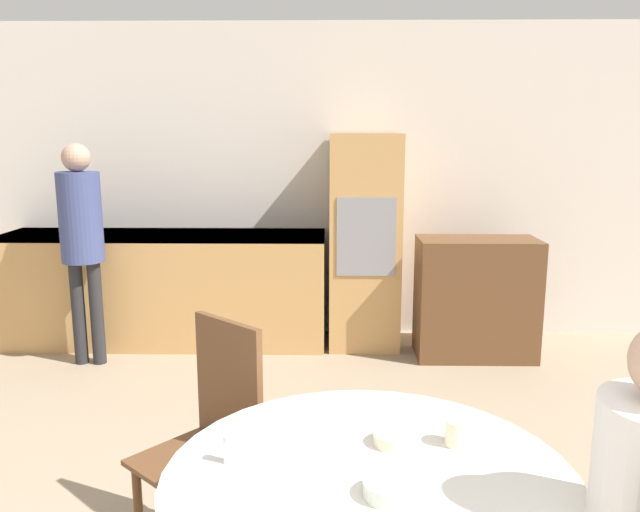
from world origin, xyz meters
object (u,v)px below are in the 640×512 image
object	(u,v)px
bowl_near	(389,489)
cup	(457,432)
person_standing	(81,229)
bowl_centre	(394,438)
sideboard	(476,298)
oven_unit	(364,241)
chair_far_left	(213,430)

from	to	relation	value
bowl_near	cup	bearing A→B (deg)	50.31
person_standing	bowl_centre	distance (m)	3.31
sideboard	bowl_centre	distance (m)	2.98
cup	bowl_near	xyz separation A→B (m)	(-0.24, -0.29, -0.02)
oven_unit	bowl_near	xyz separation A→B (m)	(-0.11, -3.40, -0.10)
person_standing	bowl_centre	xyz separation A→B (m)	(2.01, -2.61, -0.27)
oven_unit	cup	world-z (taller)	oven_unit
oven_unit	cup	bearing A→B (deg)	-87.60
sideboard	chair_far_left	distance (m)	2.84
sideboard	bowl_near	world-z (taller)	sideboard
bowl_near	sideboard	bearing A→B (deg)	72.86
oven_unit	chair_far_left	size ratio (longest dim) A/B	1.74
oven_unit	bowl_near	distance (m)	3.41
sideboard	chair_far_left	xyz separation A→B (m)	(-1.59, -2.36, 0.08)
sideboard	cup	distance (m)	2.93
chair_far_left	bowl_centre	distance (m)	0.84
oven_unit	person_standing	world-z (taller)	oven_unit
chair_far_left	bowl_near	distance (m)	1.01
oven_unit	bowl_centre	world-z (taller)	oven_unit
cup	person_standing	bearing A→B (deg)	130.23
bowl_near	bowl_centre	world-z (taller)	bowl_near
oven_unit	sideboard	world-z (taller)	oven_unit
chair_far_left	cup	size ratio (longest dim) A/B	11.56
chair_far_left	cup	bearing A→B (deg)	13.38
oven_unit	bowl_centre	size ratio (longest dim) A/B	13.07
chair_far_left	bowl_centre	xyz separation A→B (m)	(0.67, -0.46, 0.21)
person_standing	bowl_centre	size ratio (longest dim) A/B	12.56
sideboard	bowl_centre	size ratio (longest dim) A/B	7.10
person_standing	bowl_centre	world-z (taller)	person_standing
oven_unit	chair_far_left	world-z (taller)	oven_unit
bowl_near	person_standing	bearing A→B (deg)	124.17
bowl_near	bowl_centre	bearing A→B (deg)	81.99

